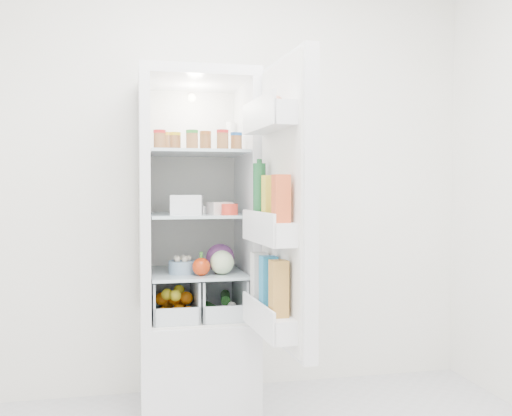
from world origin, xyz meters
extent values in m
cube|color=white|center=(0.00, 1.50, 1.30)|extent=(3.00, 0.02, 2.60)
cube|color=white|center=(-0.20, 1.21, 0.25)|extent=(0.60, 0.60, 0.50)
cube|color=white|center=(-0.20, 1.21, 1.77)|extent=(0.60, 0.60, 0.05)
cube|color=white|center=(-0.20, 1.49, 1.12)|extent=(0.60, 0.05, 1.25)
cube|color=white|center=(-0.47, 1.21, 1.12)|extent=(0.05, 0.60, 1.25)
cube|color=white|center=(0.07, 1.21, 1.12)|extent=(0.05, 0.60, 1.25)
cube|color=white|center=(-0.20, 1.46, 1.12)|extent=(0.50, 0.01, 1.25)
sphere|color=white|center=(-0.20, 1.42, 1.71)|extent=(0.05, 0.05, 0.05)
cube|color=silver|center=(-0.20, 1.19, 0.74)|extent=(0.49, 0.53, 0.01)
cube|color=silver|center=(-0.20, 1.19, 1.05)|extent=(0.49, 0.53, 0.02)
cube|color=silver|center=(-0.20, 1.19, 1.38)|extent=(0.49, 0.53, 0.02)
cylinder|color=#B21919|center=(-0.40, 1.05, 1.43)|extent=(0.06, 0.06, 0.08)
cylinder|color=gold|center=(-0.32, 1.10, 1.43)|extent=(0.06, 0.06, 0.08)
cylinder|color=#267226|center=(-0.24, 1.02, 1.43)|extent=(0.06, 0.06, 0.08)
cylinder|color=brown|center=(-0.16, 1.12, 1.43)|extent=(0.06, 0.06, 0.08)
cylinder|color=#B21919|center=(-0.08, 1.05, 1.43)|extent=(0.06, 0.06, 0.08)
cylinder|color=#194C8C|center=(0.00, 1.10, 1.43)|extent=(0.06, 0.06, 0.08)
cylinder|color=#BF8C19|center=(-0.36, 1.28, 1.43)|extent=(0.06, 0.06, 0.08)
cylinder|color=white|center=(0.01, 1.35, 1.48)|extent=(0.05, 0.05, 0.18)
cube|color=silver|center=(-0.26, 1.08, 1.11)|extent=(0.18, 0.18, 0.10)
cube|color=silver|center=(-0.09, 1.08, 1.09)|extent=(0.13, 0.13, 0.06)
cylinder|color=red|center=(-0.05, 1.00, 1.09)|extent=(0.09, 0.09, 0.06)
cube|color=white|center=(-0.21, 1.24, 1.08)|extent=(0.16, 0.12, 0.04)
sphere|color=#5A1E53|center=(-0.08, 1.13, 0.82)|extent=(0.15, 0.15, 0.15)
sphere|color=red|center=(-0.20, 1.03, 0.79)|extent=(0.09, 0.09, 0.09)
cylinder|color=#7D9DBB|center=(-0.28, 1.12, 0.78)|extent=(0.17, 0.17, 0.07)
sphere|color=beige|center=(-0.08, 1.05, 0.81)|extent=(0.12, 0.12, 0.12)
sphere|color=orange|center=(-0.39, 1.06, 0.55)|extent=(0.07, 0.07, 0.07)
sphere|color=orange|center=(-0.32, 1.06, 0.55)|extent=(0.07, 0.07, 0.07)
sphere|color=orange|center=(-0.26, 1.06, 0.55)|extent=(0.07, 0.07, 0.07)
sphere|color=orange|center=(-0.39, 1.19, 0.61)|extent=(0.07, 0.07, 0.07)
sphere|color=orange|center=(-0.32, 1.19, 0.61)|extent=(0.07, 0.07, 0.07)
sphere|color=orange|center=(-0.26, 1.19, 0.61)|extent=(0.07, 0.07, 0.07)
sphere|color=orange|center=(-0.35, 1.31, 0.55)|extent=(0.07, 0.07, 0.07)
sphere|color=orange|center=(-0.28, 1.31, 0.55)|extent=(0.07, 0.07, 0.07)
sphere|color=orange|center=(-0.30, 1.12, 0.55)|extent=(0.07, 0.07, 0.07)
sphere|color=yellow|center=(-0.36, 1.12, 0.64)|extent=(0.06, 0.06, 0.06)
sphere|color=yellow|center=(-0.29, 1.24, 0.64)|extent=(0.06, 0.06, 0.06)
sphere|color=yellow|center=(-0.32, 1.08, 0.64)|extent=(0.06, 0.06, 0.06)
cylinder|color=#1C4D19|center=(-0.12, 1.19, 0.54)|extent=(0.09, 0.21, 0.05)
cylinder|color=#1C4D19|center=(-0.04, 1.24, 0.59)|extent=(0.08, 0.21, 0.05)
sphere|color=white|center=(-0.08, 1.06, 0.54)|extent=(0.05, 0.05, 0.05)
sphere|color=white|center=(-0.03, 1.08, 0.57)|extent=(0.05, 0.05, 0.05)
cube|color=white|center=(0.15, 0.61, 1.12)|extent=(0.09, 0.60, 1.30)
cube|color=white|center=(0.11, 0.61, 1.12)|extent=(0.04, 0.56, 1.26)
cube|color=white|center=(0.06, 0.61, 1.50)|extent=(0.14, 0.51, 0.10)
cube|color=white|center=(0.06, 0.61, 1.00)|extent=(0.14, 0.51, 0.10)
cube|color=white|center=(0.06, 0.61, 0.60)|extent=(0.14, 0.51, 0.10)
sphere|color=#995A45|center=(0.06, 0.49, 1.56)|extent=(0.05, 0.05, 0.05)
sphere|color=#995A45|center=(0.06, 0.57, 1.56)|extent=(0.05, 0.05, 0.05)
sphere|color=#995A45|center=(0.05, 0.65, 1.56)|extent=(0.05, 0.05, 0.05)
cylinder|color=#185429|center=(0.05, 0.76, 1.18)|extent=(0.06, 0.06, 0.26)
cube|color=yellow|center=(0.06, 0.58, 1.15)|extent=(0.07, 0.07, 0.20)
cube|color=#E95529|center=(0.07, 0.43, 1.15)|extent=(0.07, 0.07, 0.20)
cube|color=white|center=(0.05, 0.76, 0.77)|extent=(0.07, 0.07, 0.24)
cube|color=#278BC4|center=(0.06, 0.61, 0.77)|extent=(0.07, 0.07, 0.24)
cube|color=gold|center=(0.07, 0.46, 0.77)|extent=(0.07, 0.07, 0.24)
camera|label=1|loc=(-0.53, -1.86, 1.19)|focal=40.00mm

